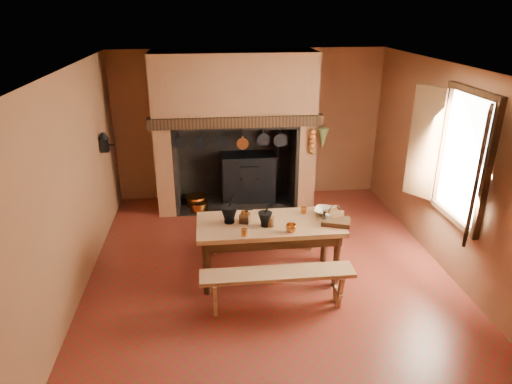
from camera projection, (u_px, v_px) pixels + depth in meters
floor at (268, 267)px, 6.60m from camera, size 5.50×5.50×0.00m
ceiling at (270, 68)px, 5.53m from camera, size 5.50×5.50×0.00m
back_wall at (249, 126)px, 8.59m from camera, size 5.00×0.02×2.80m
wall_left at (75, 184)px, 5.81m from camera, size 0.02×5.50×2.80m
wall_right at (447, 169)px, 6.32m from camera, size 0.02×5.50×2.80m
wall_front at (317, 299)px, 3.54m from camera, size 5.00×0.02×2.80m
chimney_breast at (234, 109)px, 8.00m from camera, size 2.95×0.96×2.80m
iron_range at (249, 177)px, 8.66m from camera, size 1.12×0.55×1.60m
hearth_pans at (196, 203)px, 8.49m from camera, size 0.51×0.62×0.20m
hanging_pans at (234, 142)px, 7.71m from camera, size 1.92×0.29×0.27m
onion_string at (312, 142)px, 7.84m from camera, size 0.12×0.10×0.46m
herb_bunch at (323, 139)px, 7.84m from camera, size 0.20×0.20×0.35m
window at (455, 158)px, 5.82m from camera, size 0.39×1.75×1.76m
wall_coffee_mill at (104, 141)px, 7.20m from camera, size 0.23×0.16×0.31m
work_table at (269, 231)px, 6.11m from camera, size 1.93×0.86×0.83m
bench_front at (277, 281)px, 5.55m from camera, size 1.88×0.33×0.53m
bench_back at (263, 229)px, 6.89m from camera, size 1.79×0.31×0.50m
mortar_large at (229, 213)px, 6.00m from camera, size 0.23×0.23×0.39m
mortar_small at (265, 219)px, 5.91m from camera, size 0.19×0.19×0.32m
coffee_grinder at (245, 217)px, 6.03m from camera, size 0.19×0.16×0.20m
brass_mug_a at (244, 232)px, 5.69m from camera, size 0.10×0.10×0.09m
brass_mug_b at (304, 210)px, 6.30m from camera, size 0.09×0.09×0.09m
mixing_bowl at (326, 212)px, 6.28m from camera, size 0.41×0.41×0.08m
stoneware_crock at (270, 222)px, 5.93m from camera, size 0.14×0.14×0.13m
glass_jar at (328, 219)px, 6.02m from camera, size 0.09×0.09×0.12m
wicker_basket at (334, 215)px, 6.10m from camera, size 0.27×0.24×0.22m
wooden_tray at (336, 222)px, 6.00m from camera, size 0.43×0.37×0.06m
brass_cup at (291, 228)px, 5.78m from camera, size 0.17×0.17×0.11m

